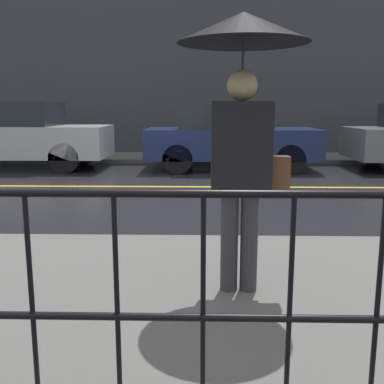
% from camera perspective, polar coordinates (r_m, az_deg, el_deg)
% --- Properties ---
extents(ground_plane, '(80.00, 80.00, 0.00)m').
position_cam_1_polar(ground_plane, '(8.60, -1.16, 0.66)').
color(ground_plane, black).
extents(sidewalk_near, '(28.00, 3.18, 0.10)m').
position_cam_1_polar(sidewalk_near, '(3.55, -5.06, -13.40)').
color(sidewalk_near, '#60605E').
rests_on(sidewalk_near, ground_plane).
extents(sidewalk_far, '(28.00, 2.19, 0.10)m').
position_cam_1_polar(sidewalk_far, '(13.30, -0.25, 4.43)').
color(sidewalk_far, '#60605E').
rests_on(sidewalk_far, ground_plane).
extents(lane_marking, '(25.20, 0.12, 0.01)m').
position_cam_1_polar(lane_marking, '(8.60, -1.16, 0.68)').
color(lane_marking, gold).
rests_on(lane_marking, ground_plane).
extents(building_storefront, '(28.00, 0.30, 6.64)m').
position_cam_1_polar(building_storefront, '(14.58, -0.11, 17.85)').
color(building_storefront, '#383D42').
rests_on(building_storefront, ground_plane).
extents(railing_foreground, '(12.00, 0.04, 1.05)m').
position_cam_1_polar(railing_foreground, '(2.06, -9.61, -10.37)').
color(railing_foreground, black).
rests_on(railing_foreground, sidewalk_near).
extents(pedestrian, '(0.94, 0.94, 2.05)m').
position_cam_1_polar(pedestrian, '(3.32, 6.53, 13.58)').
color(pedestrian, '#333338').
rests_on(pedestrian, sidewalk_near).
extents(car_silver, '(4.43, 1.77, 1.63)m').
position_cam_1_polar(car_silver, '(11.94, -21.46, 6.74)').
color(car_silver, '#B2B5BA').
rests_on(car_silver, ground_plane).
extents(car_navy, '(4.11, 1.88, 1.58)m').
position_cam_1_polar(car_navy, '(11.04, 4.82, 7.03)').
color(car_navy, '#19234C').
rests_on(car_navy, ground_plane).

